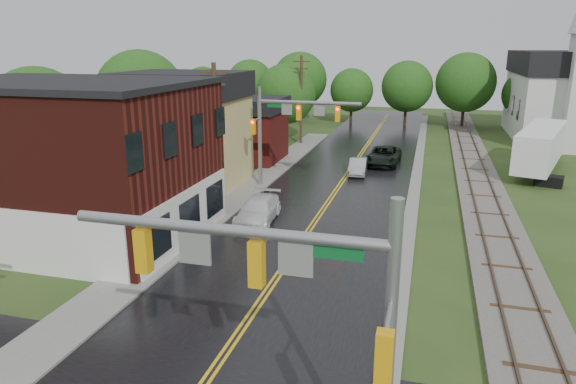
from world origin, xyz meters
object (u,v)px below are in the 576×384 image
at_px(utility_pole_b, 216,133).
at_px(pickup_white, 258,211).
at_px(traffic_signal_far, 288,120).
at_px(tree_left_b, 142,97).
at_px(tree_left_a, 40,119).
at_px(suv_dark, 384,156).
at_px(tree_left_c, 222,103).
at_px(traffic_signal_near, 290,290).
at_px(semi_trailer, 541,146).
at_px(tree_left_e, 287,95).
at_px(utility_pole_c, 301,99).
at_px(sedan_silver, 358,167).
at_px(church, 568,86).
at_px(brick_building, 66,159).

height_order(utility_pole_b, pickup_white, utility_pole_b).
xyz_separation_m(traffic_signal_far, tree_left_b, (-14.38, 4.90, 0.74)).
distance_m(tree_left_a, suv_dark, 27.02).
bearing_deg(tree_left_c, traffic_signal_near, -65.44).
bearing_deg(semi_trailer, suv_dark, -178.13).
relative_size(tree_left_a, tree_left_b, 0.89).
distance_m(tree_left_e, pickup_white, 27.45).
bearing_deg(suv_dark, tree_left_a, -144.20).
bearing_deg(semi_trailer, tree_left_b, -171.29).
xyz_separation_m(utility_pole_c, tree_left_a, (-13.05, -22.10, 0.39)).
distance_m(utility_pole_c, pickup_white, 25.23).
bearing_deg(tree_left_c, suv_dark, -11.75).
relative_size(suv_dark, sedan_silver, 1.47).
xyz_separation_m(utility_pole_b, tree_left_e, (-2.05, 23.90, 0.09)).
relative_size(utility_pole_c, tree_left_b, 0.93).
height_order(traffic_signal_near, tree_left_b, tree_left_b).
distance_m(utility_pole_b, tree_left_a, 13.05).
bearing_deg(traffic_signal_far, tree_left_c, 128.82).
height_order(tree_left_a, sedan_silver, tree_left_a).
bearing_deg(traffic_signal_near, utility_pole_c, 103.74).
bearing_deg(tree_left_e, utility_pole_c, -42.84).
bearing_deg(traffic_signal_near, church, 72.28).
distance_m(utility_pole_c, suv_dark, 12.56).
xyz_separation_m(utility_pole_c, tree_left_e, (-2.05, 1.90, 0.09)).
bearing_deg(semi_trailer, traffic_signal_far, -151.60).
relative_size(church, tree_left_e, 2.45).
bearing_deg(church, brick_building, -129.98).
bearing_deg(tree_left_b, suv_dark, 12.77).
bearing_deg(tree_left_a, pickup_white, -8.71).
height_order(tree_left_a, tree_left_b, tree_left_b).
distance_m(tree_left_e, semi_trailer, 25.49).
relative_size(traffic_signal_far, suv_dark, 1.31).
distance_m(suv_dark, sedan_silver, 4.35).
height_order(traffic_signal_far, utility_pole_c, utility_pole_c).
distance_m(utility_pole_b, utility_pole_c, 22.00).
relative_size(tree_left_b, pickup_white, 1.97).
height_order(suv_dark, sedan_silver, suv_dark).
distance_m(brick_building, traffic_signal_near, 20.60).
xyz_separation_m(tree_left_c, tree_left_e, (5.00, 6.00, 0.30)).
xyz_separation_m(utility_pole_b, semi_trailer, (21.66, 14.91, -2.51)).
xyz_separation_m(brick_building, utility_pole_c, (5.68, 29.00, 0.57)).
xyz_separation_m(utility_pole_c, semi_trailer, (21.66, -7.09, -2.51)).
bearing_deg(brick_building, suv_dark, 55.18).
bearing_deg(brick_building, pickup_white, 25.10).
height_order(utility_pole_b, semi_trailer, utility_pole_b).
bearing_deg(pickup_white, tree_left_b, 135.26).
bearing_deg(traffic_signal_far, tree_left_a, -162.70).
distance_m(traffic_signal_near, pickup_white, 19.07).
xyz_separation_m(traffic_signal_far, utility_pole_b, (-3.33, -5.00, -0.25)).
relative_size(utility_pole_c, tree_left_c, 1.18).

